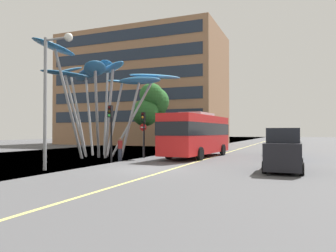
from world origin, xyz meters
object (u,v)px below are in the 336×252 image
object	(u,v)px
car_parked_mid	(286,146)
street_lamp	(52,83)
car_parked_near	(284,151)
traffic_light_kerb_near	(111,121)
leaf_sculpture	(105,79)
traffic_light_island_mid	(164,126)
red_bus	(197,133)
traffic_light_kerb_far	(143,125)
pedestrian	(120,149)
no_entry_sign	(143,135)
car_parked_far	(280,143)

from	to	relation	value
car_parked_mid	street_lamp	xyz separation A→B (m)	(-11.27, -11.52, 3.62)
car_parked_near	traffic_light_kerb_near	bearing A→B (deg)	176.87
street_lamp	car_parked_near	bearing A→B (deg)	20.98
leaf_sculpture	traffic_light_kerb_near	xyz separation A→B (m)	(3.09, -4.03, -3.60)
traffic_light_kerb_near	street_lamp	distance (m)	5.32
traffic_light_island_mid	car_parked_mid	world-z (taller)	traffic_light_island_mid
red_bus	traffic_light_kerb_far	world-z (taller)	traffic_light_kerb_far
traffic_light_island_mid	pedestrian	world-z (taller)	traffic_light_island_mid
traffic_light_kerb_near	pedestrian	xyz separation A→B (m)	(-0.15, 1.49, -1.92)
car_parked_near	pedestrian	xyz separation A→B (m)	(-10.99, 2.09, -0.22)
leaf_sculpture	car_parked_near	size ratio (longest dim) A/B	2.57
red_bus	no_entry_sign	size ratio (longest dim) A/B	3.64
traffic_light_kerb_near	car_parked_far	bearing A→B (deg)	50.30
traffic_light_island_mid	car_parked_mid	bearing A→B (deg)	-9.49
traffic_light_kerb_near	car_parked_far	xyz separation A→B (m)	(10.10, 12.17, -1.74)
red_bus	car_parked_far	bearing A→B (deg)	42.84
traffic_light_kerb_near	no_entry_sign	size ratio (longest dim) A/B	1.40
traffic_light_island_mid	car_parked_far	size ratio (longest dim) A/B	0.89
car_parked_near	car_parked_far	distance (m)	12.78
traffic_light_kerb_near	car_parked_near	xyz separation A→B (m)	(10.84, -0.59, -1.70)
leaf_sculpture	traffic_light_kerb_near	bearing A→B (deg)	-52.47
leaf_sculpture	traffic_light_island_mid	world-z (taller)	leaf_sculpture
car_parked_mid	pedestrian	distance (m)	12.02
car_parked_far	red_bus	bearing A→B (deg)	-137.16
traffic_light_island_mid	traffic_light_kerb_far	bearing A→B (deg)	-90.44
traffic_light_island_mid	no_entry_sign	distance (m)	3.09
traffic_light_kerb_far	traffic_light_island_mid	bearing A→B (deg)	89.56
traffic_light_island_mid	no_entry_sign	xyz separation A→B (m)	(-0.64, -2.92, -0.78)
car_parked_near	car_parked_far	bearing A→B (deg)	93.31
car_parked_near	traffic_light_kerb_far	bearing A→B (deg)	155.46
red_bus	street_lamp	size ratio (longest dim) A/B	1.38
red_bus	leaf_sculpture	world-z (taller)	leaf_sculpture
traffic_light_kerb_near	pedestrian	bearing A→B (deg)	95.72
red_bus	car_parked_far	distance (m)	8.34
traffic_light_island_mid	pedestrian	size ratio (longest dim) A/B	2.16
pedestrian	street_lamp	bearing A→B (deg)	-93.35
car_parked_mid	traffic_light_kerb_near	bearing A→B (deg)	-148.56
leaf_sculpture	no_entry_sign	xyz separation A→B (m)	(2.85, 1.35, -4.55)
red_bus	traffic_light_island_mid	bearing A→B (deg)	154.03
traffic_light_island_mid	car_parked_far	world-z (taller)	traffic_light_island_mid
traffic_light_kerb_far	car_parked_mid	distance (m)	10.77
car_parked_near	street_lamp	size ratio (longest dim) A/B	0.63
leaf_sculpture	car_parked_mid	world-z (taller)	leaf_sculpture
car_parked_far	street_lamp	distance (m)	20.47
leaf_sculpture	car_parked_far	distance (m)	16.40
traffic_light_kerb_far	traffic_light_island_mid	xyz separation A→B (m)	(0.03, 4.11, -0.01)
traffic_light_kerb_near	traffic_light_island_mid	distance (m)	8.31
no_entry_sign	pedestrian	bearing A→B (deg)	-88.61
traffic_light_kerb_far	car_parked_far	world-z (taller)	traffic_light_kerb_far
leaf_sculpture	car_parked_near	bearing A→B (deg)	-18.34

